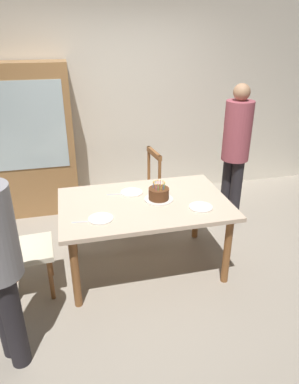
{
  "coord_description": "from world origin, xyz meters",
  "views": [
    {
      "loc": [
        -0.65,
        -2.89,
        2.24
      ],
      "look_at": [
        0.05,
        0.0,
        0.84
      ],
      "focal_mm": 32.59,
      "sensor_mm": 36.0,
      "label": 1
    }
  ],
  "objects_px": {
    "birthday_cake": "(159,194)",
    "china_cabinet": "(29,142)",
    "plate_near_guest": "(201,207)",
    "dining_table": "(144,210)",
    "person_guest": "(236,147)",
    "chair_upholstered": "(15,244)",
    "plate_far_side": "(132,192)",
    "chair_spindle_back": "(141,191)",
    "plate_near_celebrant": "(101,219)"
  },
  "relations": [
    {
      "from": "birthday_cake",
      "to": "plate_near_guest",
      "type": "bearing_deg",
      "value": -36.2
    },
    {
      "from": "dining_table",
      "to": "birthday_cake",
      "type": "xyz_separation_m",
      "value": [
        0.14,
        0.01,
        0.14
      ]
    },
    {
      "from": "birthday_cake",
      "to": "person_guest",
      "type": "height_order",
      "value": "person_guest"
    },
    {
      "from": "birthday_cake",
      "to": "chair_spindle_back",
      "type": "height_order",
      "value": "chair_spindle_back"
    },
    {
      "from": "dining_table",
      "to": "chair_upholstered",
      "type": "bearing_deg",
      "value": -174.41
    },
    {
      "from": "birthday_cake",
      "to": "plate_near_celebrant",
      "type": "relative_size",
      "value": 1.27
    },
    {
      "from": "plate_far_side",
      "to": "plate_near_celebrant",
      "type": "bearing_deg",
      "value": -127.94
    },
    {
      "from": "birthday_cake",
      "to": "plate_near_guest",
      "type": "height_order",
      "value": "birthday_cake"
    },
    {
      "from": "dining_table",
      "to": "plate_near_guest",
      "type": "bearing_deg",
      "value": -25.69
    },
    {
      "from": "birthday_cake",
      "to": "china_cabinet",
      "type": "distance_m",
      "value": 2.01
    },
    {
      "from": "dining_table",
      "to": "chair_upholstered",
      "type": "height_order",
      "value": "chair_upholstered"
    },
    {
      "from": "dining_table",
      "to": "china_cabinet",
      "type": "relative_size",
      "value": 0.84
    },
    {
      "from": "dining_table",
      "to": "birthday_cake",
      "type": "height_order",
      "value": "birthday_cake"
    },
    {
      "from": "plate_near_guest",
      "to": "person_guest",
      "type": "height_order",
      "value": "person_guest"
    },
    {
      "from": "chair_upholstered",
      "to": "person_guest",
      "type": "height_order",
      "value": "person_guest"
    },
    {
      "from": "plate_far_side",
      "to": "chair_upholstered",
      "type": "distance_m",
      "value": 1.18
    },
    {
      "from": "chair_spindle_back",
      "to": "person_guest",
      "type": "xyz_separation_m",
      "value": [
        1.12,
        -0.15,
        0.51
      ]
    },
    {
      "from": "plate_near_celebrant",
      "to": "china_cabinet",
      "type": "height_order",
      "value": "china_cabinet"
    },
    {
      "from": "dining_table",
      "to": "china_cabinet",
      "type": "bearing_deg",
      "value": 125.88
    },
    {
      "from": "chair_spindle_back",
      "to": "chair_upholstered",
      "type": "distance_m",
      "value": 1.64
    },
    {
      "from": "dining_table",
      "to": "china_cabinet",
      "type": "height_order",
      "value": "china_cabinet"
    },
    {
      "from": "person_guest",
      "to": "plate_far_side",
      "type": "bearing_deg",
      "value": -161.04
    },
    {
      "from": "birthday_cake",
      "to": "person_guest",
      "type": "xyz_separation_m",
      "value": [
        1.12,
        0.68,
        0.17
      ]
    },
    {
      "from": "dining_table",
      "to": "chair_spindle_back",
      "type": "xyz_separation_m",
      "value": [
        0.14,
        0.84,
        -0.2
      ]
    },
    {
      "from": "dining_table",
      "to": "chair_spindle_back",
      "type": "height_order",
      "value": "chair_spindle_back"
    },
    {
      "from": "chair_upholstered",
      "to": "china_cabinet",
      "type": "relative_size",
      "value": 0.5
    },
    {
      "from": "plate_far_side",
      "to": "chair_spindle_back",
      "type": "bearing_deg",
      "value": 69.76
    },
    {
      "from": "plate_near_guest",
      "to": "plate_far_side",
      "type": "bearing_deg",
      "value": 140.49
    },
    {
      "from": "birthday_cake",
      "to": "chair_upholstered",
      "type": "bearing_deg",
      "value": -174.39
    },
    {
      "from": "dining_table",
      "to": "china_cabinet",
      "type": "xyz_separation_m",
      "value": [
        -1.13,
        1.56,
        0.29
      ]
    },
    {
      "from": "plate_near_guest",
      "to": "chair_upholstered",
      "type": "bearing_deg",
      "value": 176.08
    },
    {
      "from": "chair_upholstered",
      "to": "china_cabinet",
      "type": "xyz_separation_m",
      "value": [
        0.06,
        1.67,
        0.42
      ]
    },
    {
      "from": "dining_table",
      "to": "plate_near_guest",
      "type": "xyz_separation_m",
      "value": [
        0.48,
        -0.23,
        0.09
      ]
    },
    {
      "from": "dining_table",
      "to": "chair_upholstered",
      "type": "xyz_separation_m",
      "value": [
        -1.19,
        -0.12,
        -0.13
      ]
    },
    {
      "from": "plate_far_side",
      "to": "chair_upholstered",
      "type": "height_order",
      "value": "chair_upholstered"
    },
    {
      "from": "person_guest",
      "to": "chair_upholstered",
      "type": "bearing_deg",
      "value": -161.75
    },
    {
      "from": "birthday_cake",
      "to": "plate_near_celebrant",
      "type": "xyz_separation_m",
      "value": [
        -0.59,
        -0.25,
        -0.05
      ]
    },
    {
      "from": "plate_near_celebrant",
      "to": "chair_upholstered",
      "type": "bearing_deg",
      "value": 171.31
    },
    {
      "from": "plate_far_side",
      "to": "chair_spindle_back",
      "type": "xyz_separation_m",
      "value": [
        0.22,
        0.61,
        -0.29
      ]
    },
    {
      "from": "birthday_cake",
      "to": "china_cabinet",
      "type": "bearing_deg",
      "value": 129.49
    },
    {
      "from": "plate_near_guest",
      "to": "person_guest",
      "type": "relative_size",
      "value": 0.13
    },
    {
      "from": "plate_near_celebrant",
      "to": "plate_near_guest",
      "type": "xyz_separation_m",
      "value": [
        0.92,
        0.0,
        0.0
      ]
    },
    {
      "from": "dining_table",
      "to": "plate_near_celebrant",
      "type": "relative_size",
      "value": 7.28
    },
    {
      "from": "plate_near_guest",
      "to": "person_guest",
      "type": "bearing_deg",
      "value": 49.8
    },
    {
      "from": "chair_spindle_back",
      "to": "china_cabinet",
      "type": "xyz_separation_m",
      "value": [
        -1.27,
        0.72,
        0.49
      ]
    },
    {
      "from": "plate_near_celebrant",
      "to": "birthday_cake",
      "type": "bearing_deg",
      "value": 22.77
    },
    {
      "from": "chair_spindle_back",
      "to": "chair_upholstered",
      "type": "height_order",
      "value": "same"
    },
    {
      "from": "chair_spindle_back",
      "to": "china_cabinet",
      "type": "height_order",
      "value": "china_cabinet"
    },
    {
      "from": "birthday_cake",
      "to": "china_cabinet",
      "type": "xyz_separation_m",
      "value": [
        -1.27,
        1.54,
        0.15
      ]
    },
    {
      "from": "plate_near_guest",
      "to": "china_cabinet",
      "type": "height_order",
      "value": "china_cabinet"
    }
  ]
}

